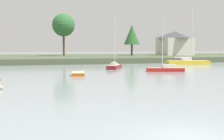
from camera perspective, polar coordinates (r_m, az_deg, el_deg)
name	(u,v)px	position (r m, az deg, el deg)	size (l,w,h in m)	color
ground_plane	(184,136)	(13.51, 13.78, -12.32)	(515.90, 515.90, 0.00)	#939EA3
far_shore_bank	(47,58)	(92.53, -12.41, 2.26)	(232.15, 51.15, 1.35)	#4C563D
sailboat_red	(165,70)	(48.48, 10.25, -0.05)	(6.18, 3.20, 9.62)	#B2231E
dinghy_orange	(78,74)	(41.06, -6.54, -0.85)	(2.37, 4.07, 0.68)	orange
sailboat_maroon	(114,67)	(54.73, 0.47, 0.51)	(4.49, 6.40, 10.09)	maroon
sailboat_yellow	(188,63)	(69.74, 14.43, 1.26)	(10.05, 4.04, 13.26)	gold
shore_tree_left_mid	(132,35)	(98.02, 3.86, 6.80)	(5.25, 5.25, 10.01)	brown
shore_tree_inland_b	(64,25)	(93.90, -9.35, 8.55)	(7.08, 7.08, 13.10)	brown
cottage_behind_trees	(175,43)	(103.43, 12.05, 5.16)	(10.80, 10.16, 8.09)	silver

